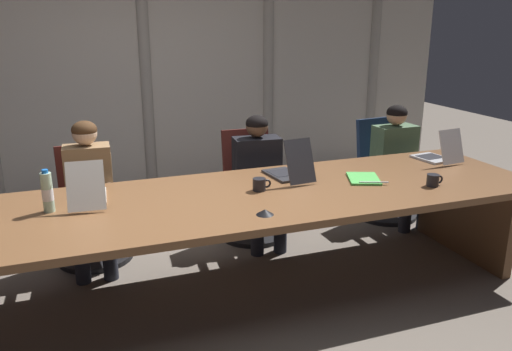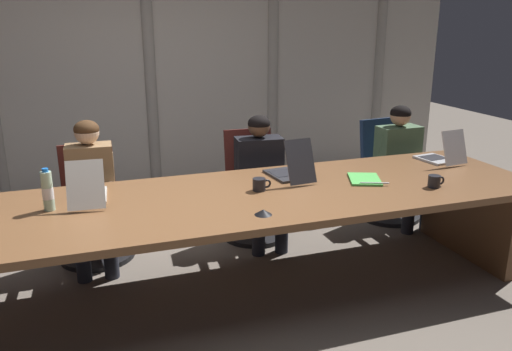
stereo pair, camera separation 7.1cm
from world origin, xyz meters
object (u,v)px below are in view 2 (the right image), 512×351
Objects in this scene: laptop_left_mid at (88,192)px; laptop_right_mid at (441,155)px; laptop_center at (290,171)px; coffee_mug_near at (435,181)px; person_left_mid at (92,187)px; coffee_mug_far at (260,184)px; office_chair_left_mid at (94,217)px; person_right_mid at (402,158)px; spiral_notepad at (365,179)px; conference_mic_left_side at (263,212)px; office_chair_right_mid at (388,182)px; office_chair_center at (253,198)px; person_center at (261,172)px; water_bottle_primary at (48,191)px.

laptop_left_mid is 1.16× the size of laptop_right_mid.
coffee_mug_near is (0.90, -0.53, -0.02)m from laptop_center.
person_left_mid is 1.36m from coffee_mug_far.
office_chair_left_mid is 0.79× the size of person_left_mid.
person_right_mid is at bearing 92.51° from person_left_mid.
laptop_center is at bearing 178.25° from spiral_notepad.
office_chair_right_mid is at bearing 37.43° from conference_mic_left_side.
office_chair_right_mid is 2.80m from person_left_mid.
person_right_mid is 2.21m from conference_mic_left_side.
person_right_mid is 1.20m from spiral_notepad.
coffee_mug_far is (-0.27, -0.93, 0.43)m from office_chair_center.
laptop_center is 0.56m from spiral_notepad.
person_right_mid reaches higher than coffee_mug_far.
laptop_center is at bearing 149.65° from coffee_mug_near.
laptop_center is 4.39× the size of conference_mic_left_side.
laptop_center is at bearing 7.02° from person_center.
office_chair_left_mid is 2.78m from office_chair_right_mid.
laptop_center reaches higher than laptop_left_mid.
person_left_mid reaches higher than spiral_notepad.
laptop_center is 0.44× the size of person_center.
water_bottle_primary is at bearing -62.10° from person_center.
office_chair_right_mid is 1.34m from spiral_notepad.
water_bottle_primary is at bearing 85.60° from laptop_right_mid.
coffee_mug_far is 0.82m from spiral_notepad.
conference_mic_left_side is at bearing 102.86° from laptop_right_mid.
office_chair_left_mid is at bearing -96.43° from office_chair_right_mid.
conference_mic_left_side is (0.98, -1.38, 0.42)m from office_chair_left_mid.
laptop_left_mid reaches higher than coffee_mug_far.
person_right_mid is at bearing 24.29° from coffee_mug_far.
conference_mic_left_side is (0.98, -1.22, 0.11)m from person_left_mid.
laptop_left_mid reaches higher than water_bottle_primary.
spiral_notepad is (1.93, -0.80, 0.10)m from person_left_mid.
office_chair_right_mid reaches higher than coffee_mug_far.
spiral_notepad is at bearing -2.25° from coffee_mug_far.
office_chair_center is at bearing -168.09° from person_center.
laptop_left_mid is 3.72× the size of coffee_mug_near.
water_bottle_primary is at bearing 88.10° from laptop_center.
water_bottle_primary is (-3.07, -0.16, 0.07)m from laptop_right_mid.
office_chair_right_mid is 1.41m from coffee_mug_near.
laptop_right_mid is at bearing 37.90° from spiral_notepad.
laptop_right_mid is 0.46× the size of office_chair_left_mid.
water_bottle_primary is at bearing 171.25° from coffee_mug_near.
person_right_mid is (2.82, -0.16, 0.29)m from office_chair_left_mid.
person_right_mid is (1.44, -0.16, 0.29)m from office_chair_center.
person_left_mid reaches higher than office_chair_center.
coffee_mug_near is (2.35, -0.50, -0.02)m from laptop_left_mid.
office_chair_center is 3.45× the size of water_bottle_primary.
spiral_notepad is at bearing 141.90° from coffee_mug_near.
office_chair_center is at bearing 73.74° from conference_mic_left_side.
office_chair_left_mid is at bearing -91.43° from person_center.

